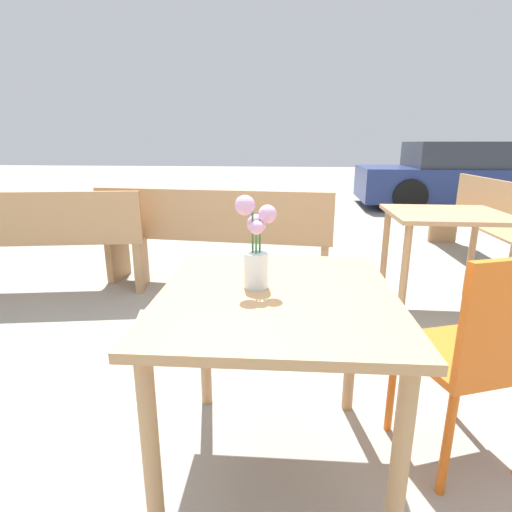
{
  "coord_description": "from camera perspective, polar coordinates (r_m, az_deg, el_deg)",
  "views": [
    {
      "loc": [
        0.05,
        -1.27,
        1.21
      ],
      "look_at": [
        -0.07,
        0.03,
        0.84
      ],
      "focal_mm": 28.0,
      "sensor_mm": 36.0,
      "label": 1
    }
  ],
  "objects": [
    {
      "name": "flower_vase",
      "position": [
        1.36,
        -0.03,
        0.99
      ],
      "size": [
        0.14,
        0.14,
        0.32
      ],
      "color": "silver",
      "rests_on": "table_front"
    },
    {
      "name": "table_front",
      "position": [
        1.4,
        2.95,
        -9.08
      ],
      "size": [
        0.81,
        0.91,
        0.73
      ],
      "color": "tan",
      "rests_on": "ground_plane"
    },
    {
      "name": "ground_plane",
      "position": [
        1.75,
        2.62,
        -27.84
      ],
      "size": [
        40.0,
        40.0,
        0.0
      ],
      "primitive_type": "plane",
      "color": "gray"
    },
    {
      "name": "bench_far",
      "position": [
        4.67,
        30.3,
        4.69
      ],
      "size": [
        0.4,
        1.98,
        0.85
      ],
      "color": "tan",
      "rests_on": "ground_plane"
    },
    {
      "name": "parked_car",
      "position": [
        8.71,
        28.06,
        9.96
      ],
      "size": [
        4.05,
        1.79,
        1.23
      ],
      "color": "navy",
      "rests_on": "ground_plane"
    },
    {
      "name": "bench_middle",
      "position": [
        3.37,
        -6.19,
        3.24
      ],
      "size": [
        2.01,
        0.53,
        0.85
      ],
      "color": "tan",
      "rests_on": "ground_plane"
    },
    {
      "name": "bench_near",
      "position": [
        3.68,
        -29.07,
        2.22
      ],
      "size": [
        1.78,
        0.66,
        0.85
      ],
      "color": "tan",
      "rests_on": "ground_plane"
    },
    {
      "name": "cafe_chair",
      "position": [
        1.67,
        29.48,
        -11.56
      ],
      "size": [
        0.51,
        0.51,
        0.87
      ],
      "color": "orange",
      "rests_on": "ground_plane"
    },
    {
      "name": "table_back",
      "position": [
        3.16,
        25.43,
        3.5
      ],
      "size": [
        0.8,
        0.73,
        0.74
      ],
      "color": "tan",
      "rests_on": "ground_plane"
    }
  ]
}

